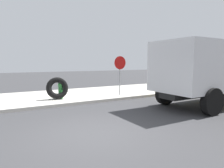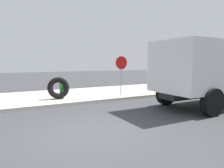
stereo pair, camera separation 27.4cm
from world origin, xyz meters
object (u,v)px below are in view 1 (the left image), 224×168
at_px(fire_hydrant, 61,90).
at_px(dump_truck_yellow, 216,72).
at_px(loose_tire, 57,88).
at_px(stop_sign, 120,68).

xyz_separation_m(fire_hydrant, dump_truck_yellow, (6.38, -4.71, 0.99)).
xyz_separation_m(loose_tire, stop_sign, (3.52, -0.59, 1.00)).
relative_size(fire_hydrant, dump_truck_yellow, 0.13).
distance_m(fire_hydrant, dump_truck_yellow, 7.99).
distance_m(stop_sign, dump_truck_yellow, 5.02).
distance_m(loose_tire, dump_truck_yellow, 8.06).
xyz_separation_m(fire_hydrant, loose_tire, (-0.22, -0.16, 0.12)).
height_order(loose_tire, stop_sign, stop_sign).
bearing_deg(loose_tire, fire_hydrant, 35.61).
height_order(fire_hydrant, dump_truck_yellow, dump_truck_yellow).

